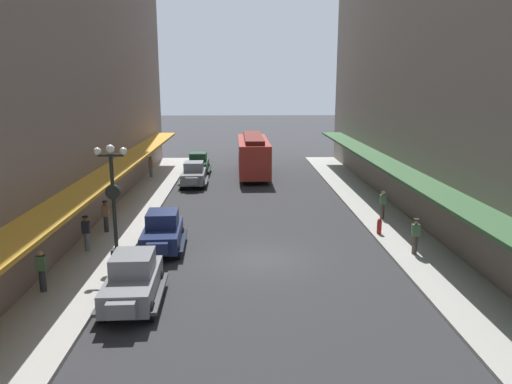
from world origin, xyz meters
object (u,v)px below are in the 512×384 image
Objects in this scene: lamp_post_with_clock at (113,198)px; pedestrian_5 at (383,204)px; pedestrian_4 at (106,216)px; streetcar at (253,154)px; fire_hydrant at (379,226)px; pedestrian_3 at (151,167)px; parked_car_2 at (133,279)px; parked_car_1 at (198,163)px; pedestrian_2 at (42,270)px; pedestrian_1 at (86,233)px; parked_car_0 at (162,231)px; pedestrian_0 at (415,236)px; parked_car_3 at (194,174)px.

pedestrian_5 is (13.75, 6.39, -2.00)m from lamp_post_with_clock.
lamp_post_with_clock reaches higher than pedestrian_4.
fire_hydrant is at bearing -70.69° from streetcar.
parked_car_2 is at bearing -81.55° from pedestrian_3.
pedestrian_5 is (11.93, -15.45, 0.05)m from parked_car_1.
fire_hydrant is 0.50× the size of pedestrian_5.
pedestrian_1 is at bearing 86.65° from pedestrian_2.
fire_hydrant is (10.98, 1.71, -0.38)m from parked_car_0.
parked_car_2 reaches higher than pedestrian_2.
lamp_post_with_clock reaches higher than pedestrian_0.
pedestrian_0 reaches higher than pedestrian_5.
lamp_post_with_clock is at bearing -94.76° from parked_car_1.
pedestrian_1 is (-3.59, -15.44, 0.07)m from parked_car_3.
pedestrian_2 is (-3.74, -5.08, 0.05)m from parked_car_0.
parked_car_0 is 11.84m from pedestrian_0.
lamp_post_with_clock is at bearing 111.04° from parked_car_2.
pedestrian_2 is at bearing -120.63° from lamp_post_with_clock.
parked_car_2 is 25.60m from streetcar.
pedestrian_0 is at bearing -51.35° from pedestrian_3.
pedestrian_5 is (11.98, 4.64, 0.05)m from parked_car_0.
pedestrian_1 reaches higher than pedestrian_5.
pedestrian_2 is at bearing -90.06° from pedestrian_3.
parked_car_2 is 2.62× the size of pedestrian_5.
pedestrian_1 and pedestrian_4 have the same top height.
fire_hydrant is 3.23m from pedestrian_0.
pedestrian_1 is (-15.22, 0.94, 0.00)m from pedestrian_0.
pedestrian_0 is (0.77, -3.10, 0.45)m from fire_hydrant.
pedestrian_3 is (-3.76, -2.14, 0.07)m from parked_car_1.
lamp_post_with_clock reaches higher than pedestrian_2.
parked_car_2 reaches higher than pedestrian_3.
pedestrian_0 is at bearing -14.45° from pedestrian_4.
lamp_post_with_clock is (-1.82, -21.84, 2.04)m from parked_car_1.
parked_car_3 reaches higher than pedestrian_5.
parked_car_1 is at bearing 120.74° from fire_hydrant.
pedestrian_3 is at bearing 91.33° from pedestrian_4.
pedestrian_3 is at bearing 101.68° from parked_car_0.
parked_car_2 is 6.38m from pedestrian_1.
streetcar is at bearing 63.76° from pedestrian_4.
lamp_post_with_clock is 2.91m from pedestrian_1.
parked_car_3 reaches higher than fire_hydrant.
parked_car_0 is 19.80m from streetcar.
parked_car_2 is (-0.17, -5.92, 0.00)m from parked_car_0.
parked_car_1 is at bearing 29.65° from pedestrian_3.
parked_car_2 is 2.58× the size of pedestrian_3.
pedestrian_2 is at bearing -100.90° from parked_car_3.
parked_car_1 reaches higher than pedestrian_0.
fire_hydrant is 0.49× the size of pedestrian_3.
pedestrian_0 is 1.00× the size of pedestrian_4.
parked_car_1 is at bearing 81.44° from pedestrian_2.
pedestrian_5 is (11.85, -10.34, 0.05)m from parked_car_3.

